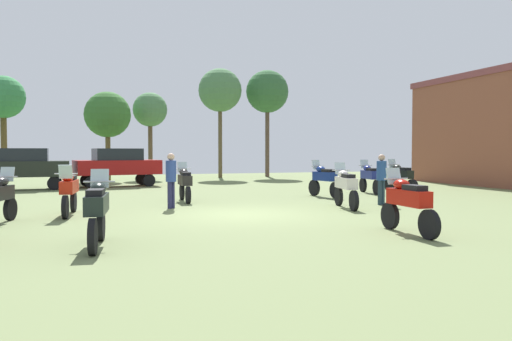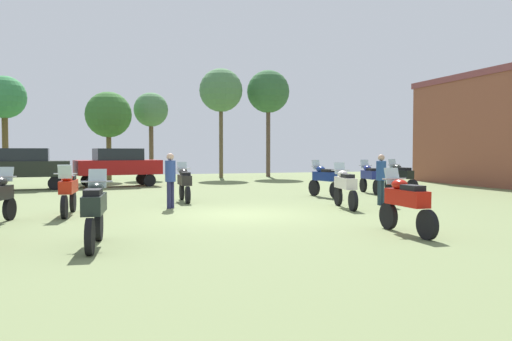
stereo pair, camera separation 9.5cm
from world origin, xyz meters
name	(u,v)px [view 1 (the left image)]	position (x,y,z in m)	size (l,w,h in m)	color
ground_plane	(242,215)	(0.00, 0.00, 0.01)	(44.00, 52.00, 0.02)	#697749
motorcycle_1	(369,177)	(7.44, 5.36, 0.74)	(0.64, 2.16, 1.48)	black
motorcycle_2	(400,177)	(8.64, 4.79, 0.76)	(0.62, 2.25, 1.51)	black
motorcycle_3	(97,210)	(-4.09, -3.95, 0.76)	(0.62, 2.16, 1.51)	black
motorcycle_5	(324,179)	(4.75, 4.34, 0.75)	(0.70, 2.10, 1.50)	black
motorcycle_6	(69,190)	(-4.84, 1.33, 0.76)	(0.62, 2.30, 1.49)	black
motorcycle_10	(346,186)	(3.70, 0.53, 0.75)	(0.70, 2.23, 1.48)	black
motorcycle_11	(185,182)	(-0.97, 4.22, 0.73)	(0.62, 2.10, 1.46)	black
motorcycle_13	(408,202)	(2.61, -4.47, 0.75)	(0.62, 2.16, 1.48)	black
car_1	(22,166)	(-7.48, 12.24, 1.19)	(4.38, 1.99, 2.00)	black
car_3	(118,164)	(-2.98, 13.13, 1.19)	(4.56, 2.57, 2.00)	black
person_1	(381,175)	(5.37, 1.07, 1.05)	(0.45, 0.45, 1.76)	#233643
person_2	(171,176)	(-1.76, 2.21, 1.08)	(0.48, 0.48, 1.80)	#23244B
tree_1	(220,91)	(4.20, 19.83, 6.05)	(3.00, 3.00, 7.58)	brown
tree_2	(267,92)	(7.81, 20.23, 6.12)	(3.07, 3.07, 7.70)	brown
tree_4	(3,98)	(-9.50, 20.39, 5.15)	(2.64, 2.64, 6.55)	brown
tree_5	(108,115)	(-3.32, 18.85, 4.15)	(2.88, 2.88, 5.60)	brown
tree_7	(150,111)	(-0.54, 20.28, 4.60)	(2.30, 2.30, 5.81)	brown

